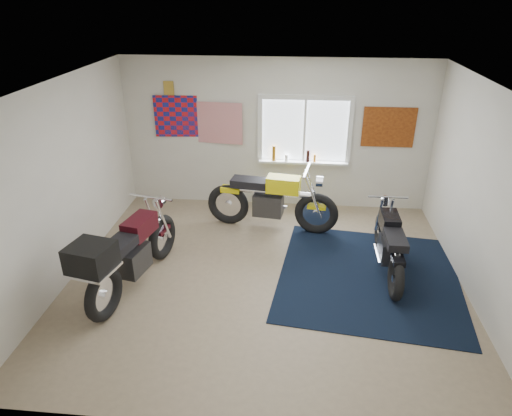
# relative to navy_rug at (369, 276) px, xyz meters

# --- Properties ---
(ground) EXTENTS (5.50, 5.50, 0.00)m
(ground) POSITION_rel_navy_rug_xyz_m (-1.48, -0.15, -0.01)
(ground) COLOR #9E896B
(ground) RESTS_ON ground
(room_shell) EXTENTS (5.50, 5.50, 5.50)m
(room_shell) POSITION_rel_navy_rug_xyz_m (-1.48, -0.15, 1.63)
(room_shell) COLOR white
(room_shell) RESTS_ON ground
(navy_rug) EXTENTS (2.78, 2.87, 0.01)m
(navy_rug) POSITION_rel_navy_rug_xyz_m (0.00, 0.00, 0.00)
(navy_rug) COLOR black
(navy_rug) RESTS_ON ground
(window_assembly) EXTENTS (1.66, 0.17, 1.26)m
(window_assembly) POSITION_rel_navy_rug_xyz_m (-0.98, 2.32, 1.36)
(window_assembly) COLOR white
(window_assembly) RESTS_ON room_shell
(oil_bottles) EXTENTS (0.80, 0.07, 0.28)m
(oil_bottles) POSITION_rel_navy_rug_xyz_m (-1.22, 2.25, 1.01)
(oil_bottles) COLOR #895414
(oil_bottles) RESTS_ON window_assembly
(flag_display) EXTENTS (1.60, 0.10, 1.17)m
(flag_display) POSITION_rel_navy_rug_xyz_m (-3.38, 2.33, 2.14)
(flag_display) COLOR red
(flag_display) RESTS_ON room_shell
(triumph_poster) EXTENTS (0.90, 0.03, 0.70)m
(triumph_poster) POSITION_rel_navy_rug_xyz_m (0.47, 2.33, 1.54)
(triumph_poster) COLOR #A54C14
(triumph_poster) RESTS_ON room_shell
(yellow_triumph) EXTENTS (2.25, 0.67, 1.13)m
(yellow_triumph) POSITION_rel_navy_rug_xyz_m (-1.50, 1.35, 0.49)
(yellow_triumph) COLOR black
(yellow_triumph) RESTS_ON ground
(black_chrome_bike) EXTENTS (0.58, 1.90, 0.98)m
(black_chrome_bike) POSITION_rel_navy_rug_xyz_m (0.27, 0.20, 0.42)
(black_chrome_bike) COLOR black
(black_chrome_bike) RESTS_ON navy_rug
(maroon_tourer) EXTENTS (0.91, 2.19, 1.11)m
(maroon_tourer) POSITION_rel_navy_rug_xyz_m (-3.27, -0.64, 0.57)
(maroon_tourer) COLOR black
(maroon_tourer) RESTS_ON ground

